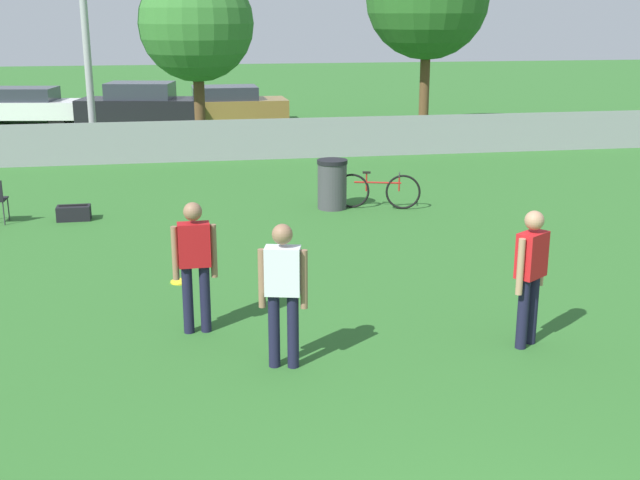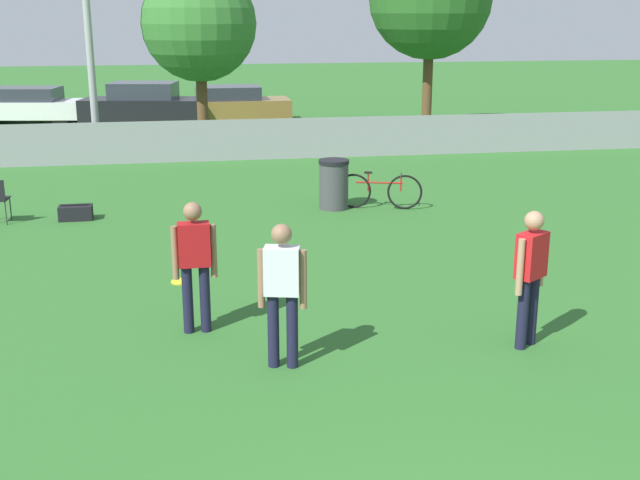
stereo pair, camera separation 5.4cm
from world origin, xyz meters
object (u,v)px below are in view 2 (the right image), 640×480
Objects in this scene: gear_bag_sideline at (76,213)px; parked_car_white at (28,106)px; player_thrower_red at (531,269)px; bicycle_sideline at (379,191)px; trash_bin at (334,184)px; parked_car_dark at (144,105)px; tree_near_pole at (199,24)px; player_receiver_white at (282,286)px; frisbee_disc at (181,281)px; parked_car_tan at (228,104)px; player_defender_red at (195,258)px.

parked_car_white reaches higher than gear_bag_sideline.
player_thrower_red reaches higher than bicycle_sideline.
parked_car_dark is (-4.23, 13.47, 0.21)m from trash_bin.
player_receiver_white is (0.37, -15.73, -2.56)m from tree_near_pole.
player_receiver_white is 20.93m from parked_car_dark.
trash_bin is 16.86m from parked_car_white.
player_receiver_white is 5.98× the size of frisbee_disc.
parked_car_white is (-6.02, 6.24, -2.89)m from tree_near_pole.
parked_car_dark is at bearing 110.52° from player_receiver_white.
parked_car_dark is (-5.14, 13.63, 0.34)m from bicycle_sideline.
tree_near_pole is at bearing 105.61° from trash_bin.
player_receiver_white is 0.37× the size of parked_car_tan.
trash_bin reaches higher than frisbee_disc.
tree_near_pole is at bearing -58.36° from parked_car_dark.
player_receiver_white is 20.97m from parked_car_tan.
player_receiver_white is at bearing -64.36° from parked_car_white.
tree_near_pole reaches higher than parked_car_dark.
parked_car_white reaches higher than trash_bin.
player_thrower_red is at bearing -82.51° from trash_bin.
gear_bag_sideline is (-6.02, 7.19, -0.82)m from player_thrower_red.
parked_car_tan is (3.77, 13.69, 0.51)m from gear_bag_sideline.
trash_bin is at bearing -174.19° from bicycle_sideline.
tree_near_pole is at bearing 86.58° from player_defender_red.
player_thrower_red is at bearing -73.39° from bicycle_sideline.
frisbee_disc is 0.06× the size of parked_car_tan.
player_thrower_red is 4.01m from player_defender_red.
bicycle_sideline is at bearing -48.51° from parked_car_white.
gear_bag_sideline is 0.14× the size of parked_car_tan.
parked_car_tan is (1.61, 19.76, -0.31)m from player_defender_red.
bicycle_sideline is 0.38× the size of parked_car_tan.
trash_bin is 0.23× the size of parked_car_tan.
trash_bin is (2.90, 6.13, -0.46)m from player_defender_red.
trash_bin reaches higher than bicycle_sideline.
gear_bag_sideline is at bearing 127.33° from player_receiver_white.
parked_car_white is at bearing 105.65° from frisbee_disc.
parked_car_tan is (-1.29, 13.62, 0.15)m from trash_bin.
parked_car_dark is 2.95m from parked_car_tan.
bicycle_sideline is 5.97m from gear_bag_sideline.
bicycle_sideline is (-0.05, 7.09, -0.59)m from player_thrower_red.
player_receiver_white is at bearing -105.07° from trash_bin.
parked_car_white is at bearing 175.47° from parked_car_dark.
player_thrower_red reaches higher than gear_bag_sideline.
player_thrower_red is 21.36m from parked_car_dark.
player_thrower_red is 7.33m from trash_bin.
gear_bag_sideline is at bearing -179.29° from trash_bin.
bicycle_sideline is 0.37× the size of parked_car_dark.
frisbee_disc is 5.22m from trash_bin.
player_thrower_red is (3.30, -15.65, -2.56)m from tree_near_pole.
trash_bin is 1.61× the size of gear_bag_sideline.
player_defender_red is at bearing 128.97° from player_thrower_red.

